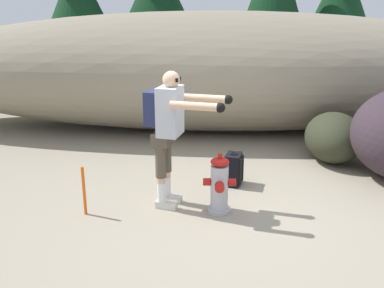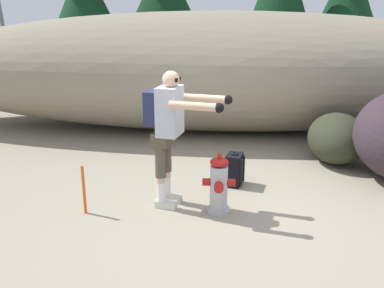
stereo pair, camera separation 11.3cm
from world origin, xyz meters
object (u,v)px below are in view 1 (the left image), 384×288
Objects in this scene: boulder_mid at (334,137)px; survey_stake at (84,191)px; fire_hydrant at (219,185)px; utility_worker at (169,123)px; spare_backpack at (233,169)px.

boulder_mid is 3.98m from survey_stake.
utility_worker is at bearing 166.55° from fire_hydrant.
utility_worker is (-0.60, 0.14, 0.72)m from fire_hydrant.
utility_worker reaches higher than fire_hydrant.
survey_stake is at bearing -149.35° from boulder_mid.
fire_hydrant reaches higher than survey_stake.
utility_worker is at bearing 16.54° from survey_stake.
survey_stake is at bearing -174.58° from fire_hydrant.
spare_backpack is (0.80, 0.70, -0.84)m from utility_worker.
fire_hydrant is 1.56× the size of spare_backpack.
survey_stake is (-1.59, -0.15, -0.04)m from fire_hydrant.
spare_backpack is at bearing -147.84° from boulder_mid.
fire_hydrant is 0.44× the size of utility_worker.
utility_worker reaches higher than boulder_mid.
fire_hydrant is 1.59m from survey_stake.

